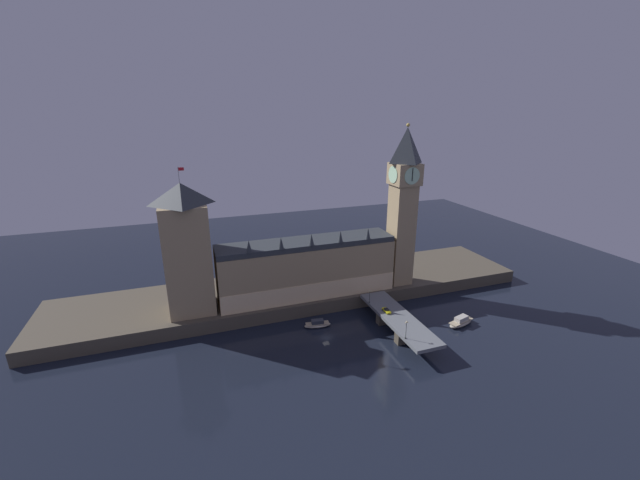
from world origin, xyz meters
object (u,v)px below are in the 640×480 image
(car_northbound_lead, at_px, (386,310))
(street_lamp_far, at_px, (370,295))
(boat_upstream, at_px, (317,324))
(clock_tower, at_px, (403,203))
(victoria_tower, at_px, (187,249))
(street_lamp_near, at_px, (406,328))
(boat_downstream, at_px, (461,322))

(car_northbound_lead, height_order, street_lamp_far, street_lamp_far)
(boat_upstream, bearing_deg, clock_tower, 20.28)
(victoria_tower, distance_m, car_northbound_lead, 84.01)
(street_lamp_near, distance_m, boat_upstream, 38.57)
(clock_tower, bearing_deg, car_northbound_lead, -127.82)
(clock_tower, distance_m, car_northbound_lead, 50.30)
(street_lamp_near, bearing_deg, clock_tower, 63.05)
(car_northbound_lead, bearing_deg, clock_tower, 52.18)
(street_lamp_near, relative_size, street_lamp_far, 1.21)
(victoria_tower, relative_size, car_northbound_lead, 12.75)
(clock_tower, relative_size, street_lamp_far, 12.51)
(clock_tower, xyz_separation_m, boat_upstream, (-47.18, -17.43, -43.75))
(car_northbound_lead, height_order, boat_upstream, car_northbound_lead)
(victoria_tower, xyz_separation_m, boat_downstream, (104.30, -39.54, -31.15))
(clock_tower, height_order, boat_upstream, clock_tower)
(street_lamp_far, relative_size, boat_upstream, 0.52)
(clock_tower, height_order, street_lamp_far, clock_tower)
(boat_upstream, bearing_deg, boat_downstream, -17.83)
(car_northbound_lead, height_order, boat_downstream, car_northbound_lead)
(street_lamp_far, distance_m, boat_downstream, 39.18)
(clock_tower, height_order, boat_downstream, clock_tower)
(clock_tower, relative_size, boat_downstream, 5.35)
(street_lamp_far, relative_size, boat_downstream, 0.43)
(car_northbound_lead, relative_size, boat_downstream, 0.34)
(street_lamp_near, relative_size, boat_downstream, 0.52)
(victoria_tower, bearing_deg, street_lamp_far, -16.15)
(victoria_tower, relative_size, street_lamp_far, 10.01)
(clock_tower, distance_m, victoria_tower, 95.56)
(victoria_tower, xyz_separation_m, car_northbound_lead, (74.20, -30.23, -25.25))
(victoria_tower, relative_size, street_lamp_near, 8.29)
(street_lamp_near, bearing_deg, boat_upstream, 129.45)
(boat_upstream, bearing_deg, street_lamp_far, 1.61)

